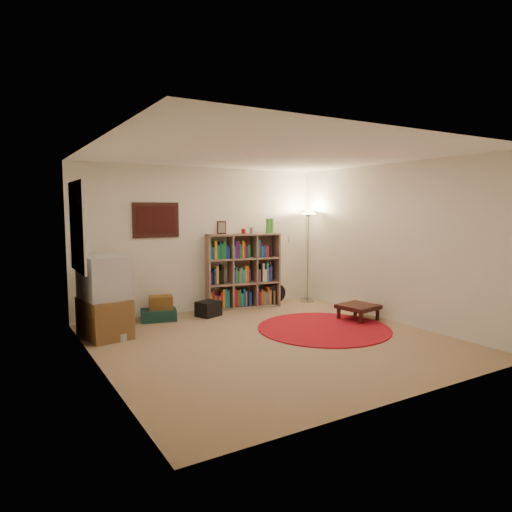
{
  "coord_description": "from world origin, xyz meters",
  "views": [
    {
      "loc": [
        -3.28,
        -5.08,
        1.8
      ],
      "look_at": [
        0.1,
        0.6,
        1.1
      ],
      "focal_mm": 32.0,
      "sensor_mm": 36.0,
      "label": 1
    }
  ],
  "objects_px": {
    "floor_fan": "(276,294)",
    "tv_stand": "(104,298)",
    "side_table": "(358,307)",
    "floor_lamp": "(308,226)",
    "bookshelf": "(241,272)",
    "suitcase": "(159,315)"
  },
  "relations": [
    {
      "from": "floor_fan",
      "to": "tv_stand",
      "type": "xyz_separation_m",
      "value": [
        -3.2,
        -0.52,
        0.35
      ]
    },
    {
      "from": "side_table",
      "to": "floor_fan",
      "type": "bearing_deg",
      "value": 107.66
    },
    {
      "from": "floor_lamp",
      "to": "bookshelf",
      "type": "bearing_deg",
      "value": 172.21
    },
    {
      "from": "floor_lamp",
      "to": "suitcase",
      "type": "bearing_deg",
      "value": 179.95
    },
    {
      "from": "bookshelf",
      "to": "side_table",
      "type": "relative_size",
      "value": 2.56
    },
    {
      "from": "floor_lamp",
      "to": "tv_stand",
      "type": "distance_m",
      "value": 4.06
    },
    {
      "from": "bookshelf",
      "to": "tv_stand",
      "type": "relative_size",
      "value": 1.41
    },
    {
      "from": "bookshelf",
      "to": "side_table",
      "type": "xyz_separation_m",
      "value": [
        1.15,
        -1.8,
        -0.44
      ]
    },
    {
      "from": "floor_fan",
      "to": "tv_stand",
      "type": "bearing_deg",
      "value": -161.88
    },
    {
      "from": "suitcase",
      "to": "side_table",
      "type": "xyz_separation_m",
      "value": [
        2.77,
        -1.62,
        0.12
      ]
    },
    {
      "from": "floor_fan",
      "to": "side_table",
      "type": "xyz_separation_m",
      "value": [
        0.52,
        -1.62,
        0.01
      ]
    },
    {
      "from": "bookshelf",
      "to": "floor_lamp",
      "type": "height_order",
      "value": "floor_lamp"
    },
    {
      "from": "bookshelf",
      "to": "suitcase",
      "type": "distance_m",
      "value": 1.72
    },
    {
      "from": "bookshelf",
      "to": "floor_fan",
      "type": "distance_m",
      "value": 0.8
    },
    {
      "from": "floor_lamp",
      "to": "floor_fan",
      "type": "bearing_deg",
      "value": 179.46
    },
    {
      "from": "floor_fan",
      "to": "suitcase",
      "type": "xyz_separation_m",
      "value": [
        -2.26,
        -0.0,
        -0.11
      ]
    },
    {
      "from": "suitcase",
      "to": "side_table",
      "type": "height_order",
      "value": "side_table"
    },
    {
      "from": "floor_lamp",
      "to": "floor_fan",
      "type": "relative_size",
      "value": 4.33
    },
    {
      "from": "floor_lamp",
      "to": "suitcase",
      "type": "height_order",
      "value": "floor_lamp"
    },
    {
      "from": "side_table",
      "to": "floor_lamp",
      "type": "bearing_deg",
      "value": 82.66
    },
    {
      "from": "tv_stand",
      "to": "suitcase",
      "type": "bearing_deg",
      "value": 19.68
    },
    {
      "from": "bookshelf",
      "to": "floor_fan",
      "type": "relative_size",
      "value": 3.97
    }
  ]
}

